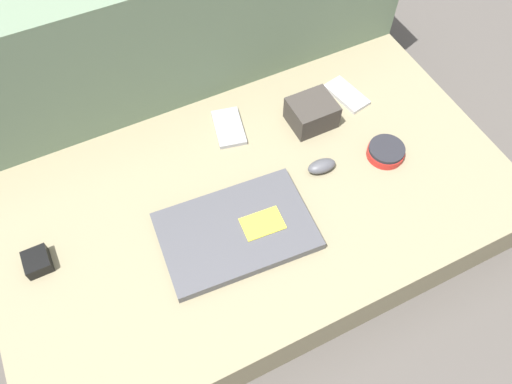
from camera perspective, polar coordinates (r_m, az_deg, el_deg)
name	(u,v)px	position (r m, az deg, el deg)	size (l,w,h in m)	color
ground_plane	(256,227)	(1.28, 0.00, -4.02)	(8.00, 8.00, 0.00)	#4C4742
couch_seat	(256,213)	(1.21, 0.00, -2.37)	(1.20, 0.67, 0.15)	#847A5B
couch_backrest	(182,48)	(1.35, -8.51, 16.00)	(1.20, 0.20, 0.49)	#60755B
laptop	(236,231)	(1.09, -2.24, -4.47)	(0.34, 0.24, 0.03)	#47474C
computer_mouse	(322,167)	(1.19, 7.56, 2.87)	(0.07, 0.04, 0.03)	#4C4C51
speaker_puck	(386,152)	(1.25, 14.63, 4.49)	(0.09, 0.09, 0.03)	red
phone_silver	(229,127)	(1.27, -3.12, 7.38)	(0.09, 0.13, 0.01)	#99999E
phone_black	(347,95)	(1.36, 10.32, 10.90)	(0.08, 0.13, 0.01)	#B7B7BC
camera_pouch	(312,113)	(1.27, 6.39, 8.99)	(0.11, 0.10, 0.07)	#38332D
charger_brick	(37,262)	(1.15, -23.71, -7.31)	(0.05, 0.06, 0.03)	black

